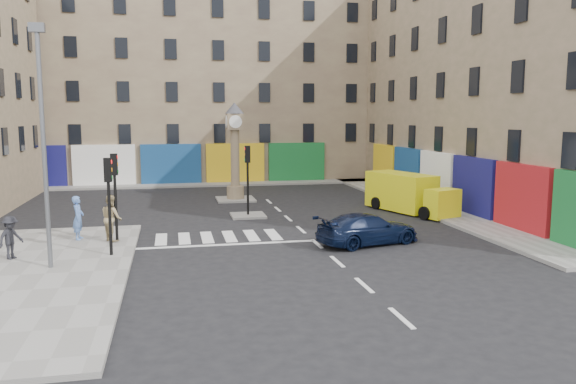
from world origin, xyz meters
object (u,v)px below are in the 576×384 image
object	(u,v)px
traffic_light_left_near	(109,191)
yellow_van	(408,193)
traffic_light_island	(248,169)
pedestrian_blue	(78,218)
traffic_light_left_far	(115,183)
clock_pillar	(235,145)
lamp_post	(43,134)
navy_sedan	(368,229)
pedestrian_dark	(11,238)
pedestrian_tan	(112,218)

from	to	relation	value
traffic_light_left_near	yellow_van	size ratio (longest dim) A/B	0.60
traffic_light_island	pedestrian_blue	distance (m)	9.34
traffic_light_island	yellow_van	size ratio (longest dim) A/B	0.60
traffic_light_left_far	clock_pillar	distance (m)	13.05
lamp_post	yellow_van	world-z (taller)	lamp_post
navy_sedan	pedestrian_dark	size ratio (longest dim) A/B	2.83
lamp_post	clock_pillar	distance (m)	17.31
clock_pillar	pedestrian_tan	distance (m)	13.23
traffic_light_left_far	traffic_light_island	distance (m)	8.30
traffic_light_island	yellow_van	distance (m)	9.14
clock_pillar	pedestrian_blue	world-z (taller)	clock_pillar
navy_sedan	lamp_post	bearing A→B (deg)	82.84
yellow_van	pedestrian_blue	size ratio (longest dim) A/B	3.28
navy_sedan	yellow_van	distance (m)	8.60
lamp_post	pedestrian_dark	bearing A→B (deg)	137.20
pedestrian_tan	lamp_post	bearing A→B (deg)	128.48
navy_sedan	pedestrian_tan	xyz separation A→B (m)	(-10.60, 2.20, 0.48)
clock_pillar	traffic_light_left_far	bearing A→B (deg)	-118.94
lamp_post	navy_sedan	world-z (taller)	lamp_post
lamp_post	pedestrian_dark	xyz separation A→B (m)	(-1.65, 1.53, -3.84)
clock_pillar	navy_sedan	xyz separation A→B (m)	(4.10, -13.47, -2.89)
yellow_van	pedestrian_blue	distance (m)	17.46
pedestrian_blue	traffic_light_left_far	bearing A→B (deg)	-108.56
clock_pillar	yellow_van	distance (m)	11.33
pedestrian_tan	clock_pillar	bearing A→B (deg)	-58.07
traffic_light_left_near	clock_pillar	bearing A→B (deg)	65.45
clock_pillar	pedestrian_tan	size ratio (longest dim) A/B	3.10
traffic_light_left_far	navy_sedan	world-z (taller)	traffic_light_left_far
navy_sedan	pedestrian_blue	world-z (taller)	pedestrian_blue
pedestrian_tan	traffic_light_island	bearing A→B (deg)	-79.02
clock_pillar	traffic_light_left_near	bearing A→B (deg)	-114.55
navy_sedan	pedestrian_tan	distance (m)	10.83
navy_sedan	pedestrian_blue	xyz separation A→B (m)	(-12.02, 2.77, 0.43)
traffic_light_left_near	navy_sedan	world-z (taller)	traffic_light_left_near
pedestrian_tan	traffic_light_left_near	bearing A→B (deg)	156.44
lamp_post	pedestrian_dark	world-z (taller)	lamp_post
yellow_van	pedestrian_blue	bearing A→B (deg)	175.67
navy_sedan	pedestrian_tan	size ratio (longest dim) A/B	2.30
traffic_light_left_near	pedestrian_tan	xyz separation A→B (m)	(-0.20, 2.52, -1.49)
navy_sedan	pedestrian_tan	world-z (taller)	pedestrian_tan
lamp_post	yellow_van	size ratio (longest dim) A/B	1.35
traffic_light_left_near	traffic_light_island	size ratio (longest dim) A/B	1.00
traffic_light_island	lamp_post	xyz separation A→B (m)	(-8.20, -9.20, 2.20)
pedestrian_blue	pedestrian_dark	world-z (taller)	pedestrian_blue
traffic_light_island	pedestrian_blue	world-z (taller)	traffic_light_island
traffic_light_island	clock_pillar	bearing A→B (deg)	90.00
traffic_light_island	pedestrian_dark	xyz separation A→B (m)	(-9.85, -7.67, -1.64)
traffic_light_left_near	traffic_light_left_far	distance (m)	2.40
traffic_light_left_far	lamp_post	distance (m)	4.77
clock_pillar	pedestrian_dark	distance (m)	17.05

